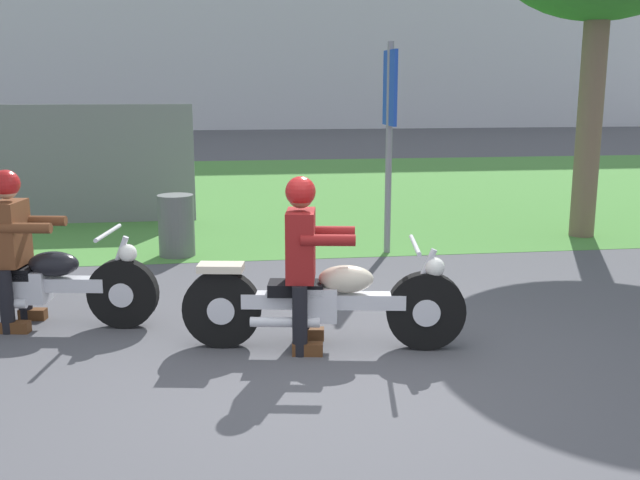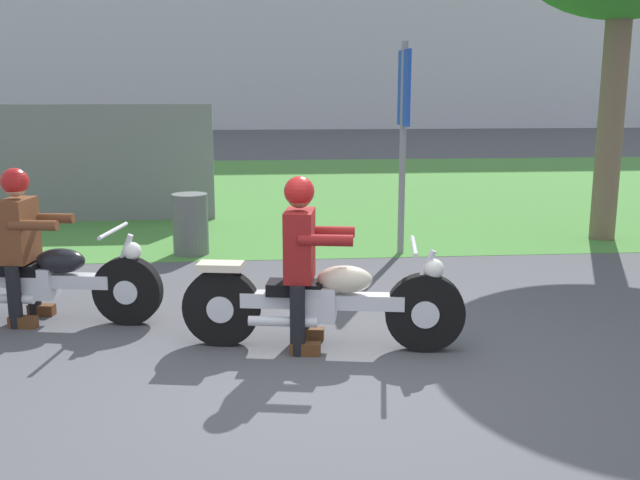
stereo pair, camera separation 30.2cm
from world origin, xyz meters
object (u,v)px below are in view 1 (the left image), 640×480
object	(u,v)px
motorcycle_lead	(324,301)
sign_banner	(390,115)
rider_follow	(12,237)
trash_can	(176,225)
motorcycle_follow	(36,284)
rider_lead	(303,249)

from	to	relation	value
motorcycle_lead	sign_banner	distance (m)	3.79
rider_follow	sign_banner	distance (m)	4.65
trash_can	sign_banner	size ratio (longest dim) A/B	0.29
trash_can	motorcycle_follow	bearing A→B (deg)	-112.45
rider_lead	motorcycle_follow	size ratio (longest dim) A/B	0.65
sign_banner	motorcycle_lead	bearing A→B (deg)	-111.26
motorcycle_lead	rider_lead	size ratio (longest dim) A/B	1.62
rider_lead	rider_follow	xyz separation A→B (m)	(-2.42, 0.88, -0.01)
motorcycle_lead	rider_lead	bearing A→B (deg)	179.17
motorcycle_lead	sign_banner	bearing A→B (deg)	78.47
rider_lead	trash_can	world-z (taller)	rider_lead
motorcycle_lead	motorcycle_follow	distance (m)	2.58
motorcycle_lead	trash_can	bearing A→B (deg)	120.74
rider_lead	motorcycle_follow	xyz separation A→B (m)	(-2.26, 0.85, -0.43)
motorcycle_lead	sign_banner	xyz separation A→B (m)	(1.29, 3.31, 1.33)
motorcycle_follow	trash_can	size ratio (longest dim) A/B	2.82
sign_banner	rider_lead	bearing A→B (deg)	-113.92
motorcycle_follow	sign_banner	xyz separation A→B (m)	(3.71, 2.42, 1.34)
motorcycle_lead	rider_follow	distance (m)	2.78
rider_lead	motorcycle_follow	bearing A→B (deg)	169.11
motorcycle_lead	trash_can	xyz separation A→B (m)	(-1.34, 3.50, -0.01)
trash_can	rider_lead	bearing A→B (deg)	-71.25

